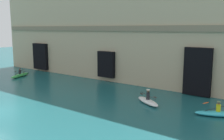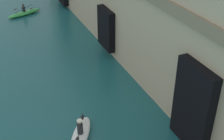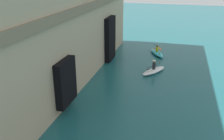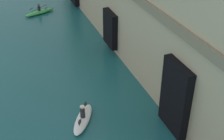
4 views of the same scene
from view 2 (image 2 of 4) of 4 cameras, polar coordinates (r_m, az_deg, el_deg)
The scene contains 2 objects.
kayak_green at distance 32.83m, azimuth -15.76°, elevation 10.02°, with size 2.06×3.64×1.10m.
kayak_white at distance 16.47m, azimuth -5.79°, elevation -11.72°, with size 2.96×2.26×1.21m.
Camera 2 is at (19.91, 5.67, 11.38)m, focal length 50.00 mm.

